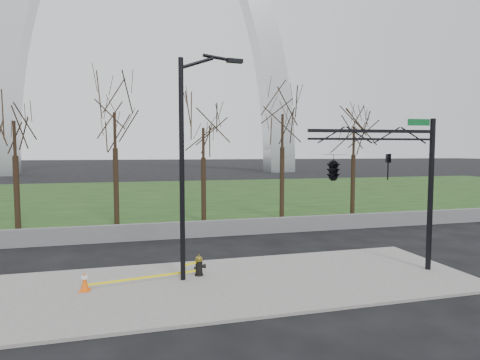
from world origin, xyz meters
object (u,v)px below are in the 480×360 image
object	(u,v)px
traffic_cone	(85,281)
traffic_signal_mast	(353,167)
fire_hydrant	(199,266)
street_light	(188,153)

from	to	relation	value
traffic_cone	traffic_signal_mast	distance (m)	10.28
fire_hydrant	traffic_signal_mast	size ratio (longest dim) A/B	0.13
street_light	traffic_signal_mast	size ratio (longest dim) A/B	1.37
fire_hydrant	traffic_cone	xyz separation A→B (m)	(-3.94, -0.65, -0.04)
fire_hydrant	traffic_signal_mast	distance (m)	6.84
fire_hydrant	traffic_signal_mast	xyz separation A→B (m)	(5.63, -1.21, 3.69)
traffic_cone	fire_hydrant	bearing A→B (deg)	9.34
street_light	traffic_cone	bearing A→B (deg)	179.73
street_light	traffic_signal_mast	xyz separation A→B (m)	(6.05, -0.91, -0.55)
traffic_cone	street_light	size ratio (longest dim) A/B	0.08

